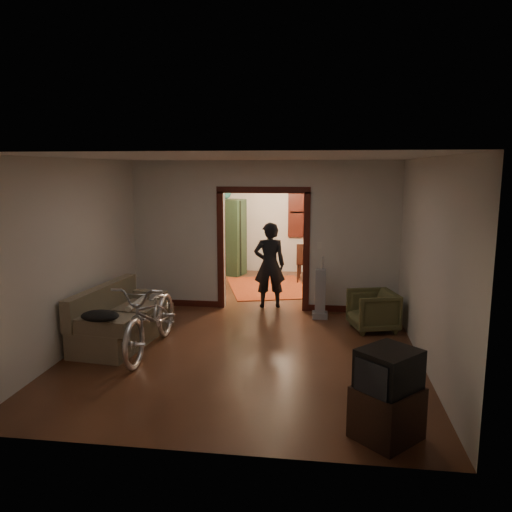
% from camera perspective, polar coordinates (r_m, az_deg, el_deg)
% --- Properties ---
extents(floor, '(5.00, 8.50, 0.01)m').
position_cam_1_polar(floor, '(8.94, 0.26, -7.26)').
color(floor, '#3C1F13').
rests_on(floor, ground).
extents(ceiling, '(5.00, 8.50, 0.01)m').
position_cam_1_polar(ceiling, '(8.54, 0.28, 10.98)').
color(ceiling, white).
rests_on(ceiling, floor).
extents(wall_back, '(5.00, 0.02, 2.80)m').
position_cam_1_polar(wall_back, '(12.83, 2.74, 4.39)').
color(wall_back, beige).
rests_on(wall_back, floor).
extents(wall_left, '(0.02, 8.50, 2.80)m').
position_cam_1_polar(wall_left, '(9.29, -15.22, 1.89)').
color(wall_left, beige).
rests_on(wall_left, floor).
extents(wall_right, '(0.02, 8.50, 2.80)m').
position_cam_1_polar(wall_right, '(8.67, 16.88, 1.26)').
color(wall_right, beige).
rests_on(wall_right, floor).
extents(partition_wall, '(5.00, 0.14, 2.80)m').
position_cam_1_polar(partition_wall, '(9.37, 0.86, 2.31)').
color(partition_wall, beige).
rests_on(partition_wall, floor).
extents(door_casing, '(1.74, 0.20, 2.32)m').
position_cam_1_polar(door_casing, '(9.41, 0.86, 0.50)').
color(door_casing, '#3C130D').
rests_on(door_casing, floor).
extents(far_window, '(0.98, 0.06, 1.28)m').
position_cam_1_polar(far_window, '(12.73, 5.88, 4.98)').
color(far_window, black).
rests_on(far_window, wall_back).
extents(chandelier, '(0.24, 0.24, 0.24)m').
position_cam_1_polar(chandelier, '(11.03, 1.97, 8.42)').
color(chandelier, '#FFE0A5').
rests_on(chandelier, ceiling).
extents(light_switch, '(0.08, 0.01, 0.12)m').
position_cam_1_polar(light_switch, '(9.25, 7.28, 1.19)').
color(light_switch, silver).
rests_on(light_switch, partition_wall).
extents(sofa, '(1.05, 1.96, 0.86)m').
position_cam_1_polar(sofa, '(8.01, -14.89, -6.44)').
color(sofa, brown).
rests_on(sofa, floor).
extents(rolled_paper, '(0.09, 0.72, 0.09)m').
position_cam_1_polar(rolled_paper, '(8.22, -13.47, -5.26)').
color(rolled_paper, beige).
rests_on(rolled_paper, sofa).
extents(jacket, '(0.52, 0.39, 0.15)m').
position_cam_1_polar(jacket, '(7.13, -17.40, -6.54)').
color(jacket, black).
rests_on(jacket, sofa).
extents(bicycle, '(0.73, 2.05, 1.07)m').
position_cam_1_polar(bicycle, '(7.46, -11.85, -6.70)').
color(bicycle, silver).
rests_on(bicycle, floor).
extents(armchair, '(0.89, 0.87, 0.66)m').
position_cam_1_polar(armchair, '(8.52, 13.19, -6.08)').
color(armchair, '#4D4D2B').
rests_on(armchair, floor).
extents(tv_stand, '(0.79, 0.79, 0.53)m').
position_cam_1_polar(tv_stand, '(5.34, 14.72, -16.93)').
color(tv_stand, black).
rests_on(tv_stand, floor).
extents(crt_tv, '(0.71, 0.72, 0.46)m').
position_cam_1_polar(crt_tv, '(5.16, 14.94, -12.72)').
color(crt_tv, black).
rests_on(crt_tv, tv_stand).
extents(vacuum, '(0.31, 0.26, 0.90)m').
position_cam_1_polar(vacuum, '(8.98, 7.36, -4.31)').
color(vacuum, gray).
rests_on(vacuum, floor).
extents(person, '(0.67, 0.51, 1.65)m').
position_cam_1_polar(person, '(9.55, 1.55, -1.04)').
color(person, black).
rests_on(person, floor).
extents(oriental_rug, '(2.26, 2.61, 0.02)m').
position_cam_1_polar(oriental_rug, '(11.26, 1.48, -3.58)').
color(oriental_rug, maroon).
rests_on(oriental_rug, floor).
extents(locker, '(1.06, 0.78, 1.90)m').
position_cam_1_polar(locker, '(12.59, -3.53, 2.20)').
color(locker, '#203621').
rests_on(locker, floor).
extents(globe, '(0.31, 0.31, 0.31)m').
position_cam_1_polar(globe, '(12.49, -3.57, 6.71)').
color(globe, '#1E5972').
rests_on(globe, locker).
extents(desk, '(1.03, 0.60, 0.75)m').
position_cam_1_polar(desk, '(12.44, 7.15, -0.63)').
color(desk, black).
rests_on(desk, floor).
extents(desk_chair, '(0.49, 0.49, 0.92)m').
position_cam_1_polar(desk_chair, '(11.80, 5.70, -0.75)').
color(desk_chair, black).
rests_on(desk_chair, floor).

